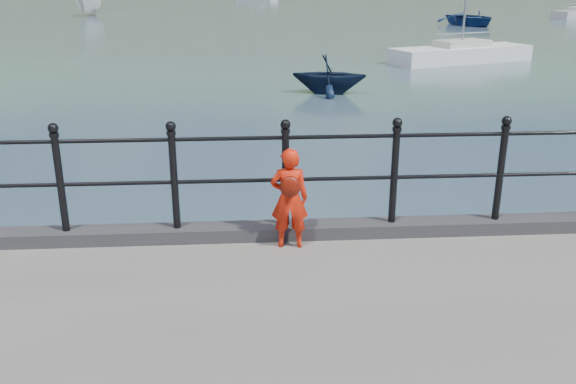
{
  "coord_description": "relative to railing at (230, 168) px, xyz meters",
  "views": [
    {
      "loc": [
        0.19,
        -6.43,
        3.77
      ],
      "look_at": [
        0.62,
        -0.2,
        1.55
      ],
      "focal_mm": 38.0,
      "sensor_mm": 36.0,
      "label": 1
    }
  ],
  "objects": [
    {
      "name": "far_shore",
      "position": [
        38.34,
        239.56,
        -24.39
      ],
      "size": [
        830.0,
        200.0,
        156.0
      ],
      "color": "#333A21",
      "rests_on": "ground"
    },
    {
      "name": "railing",
      "position": [
        0.0,
        0.0,
        0.0
      ],
      "size": [
        18.11,
        0.11,
        1.2
      ],
      "color": "black",
      "rests_on": "kerb"
    },
    {
      "name": "launch_blue",
      "position": [
        18.48,
        43.54,
        -1.25
      ],
      "size": [
        5.03,
        6.25,
        1.15
      ],
      "primitive_type": "imported",
      "rotation": [
        0.0,
        0.0,
        0.21
      ],
      "color": "navy",
      "rests_on": "ground"
    },
    {
      "name": "ground",
      "position": [
        -0.0,
        0.15,
        -1.82
      ],
      "size": [
        600.0,
        600.0,
        0.0
      ],
      "primitive_type": "plane",
      "color": "#2D4251",
      "rests_on": "ground"
    },
    {
      "name": "sailboat_far",
      "position": [
        32.07,
        52.42,
        -1.48
      ],
      "size": [
        6.14,
        4.87,
        8.94
      ],
      "rotation": [
        0.0,
        0.0,
        0.59
      ],
      "color": "beige",
      "rests_on": "ground"
    },
    {
      "name": "sailboat_near",
      "position": [
        10.19,
        21.79,
        -1.48
      ],
      "size": [
        7.14,
        4.26,
        9.41
      ],
      "rotation": [
        0.0,
        0.0,
        0.37
      ],
      "color": "white",
      "rests_on": "ground"
    },
    {
      "name": "launch_navy",
      "position": [
        3.01,
        14.2,
        -1.17
      ],
      "size": [
        2.88,
        2.63,
        1.3
      ],
      "primitive_type": "imported",
      "rotation": [
        0.0,
        0.0,
        1.34
      ],
      "color": "#0D1A32",
      "rests_on": "ground"
    },
    {
      "name": "launch_white",
      "position": [
        -15.15,
        58.35,
        -0.71
      ],
      "size": [
        2.22,
        5.79,
        2.23
      ],
      "primitive_type": "imported",
      "rotation": [
        0.0,
        0.0,
        0.01
      ],
      "color": "white",
      "rests_on": "ground"
    },
    {
      "name": "child",
      "position": [
        0.62,
        -0.26,
        -0.27
      ],
      "size": [
        0.41,
        0.33,
        1.1
      ],
      "rotation": [
        0.0,
        0.0,
        3.09
      ],
      "color": "red",
      "rests_on": "quay"
    },
    {
      "name": "kerb",
      "position": [
        -0.0,
        -0.0,
        -0.75
      ],
      "size": [
        60.0,
        0.3,
        0.15
      ],
      "primitive_type": "cube",
      "color": "#28282B",
      "rests_on": "quay"
    }
  ]
}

